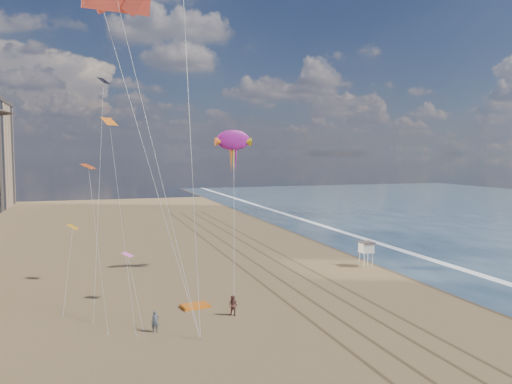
# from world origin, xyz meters

# --- Properties ---
(wet_sand) EXTENTS (260.00, 260.00, 0.00)m
(wet_sand) POSITION_xyz_m (19.00, 40.00, 0.00)
(wet_sand) COLOR #42301E
(wet_sand) RESTS_ON ground
(foam) EXTENTS (260.00, 260.00, 0.00)m
(foam) POSITION_xyz_m (23.20, 40.00, 0.00)
(foam) COLOR white
(foam) RESTS_ON ground
(tracks) EXTENTS (7.68, 120.00, 0.01)m
(tracks) POSITION_xyz_m (2.55, 30.00, 0.01)
(tracks) COLOR brown
(tracks) RESTS_ON ground
(lifeguard_stand) EXTENTS (1.67, 1.67, 3.02)m
(lifeguard_stand) POSITION_xyz_m (13.17, 28.11, 2.32)
(lifeguard_stand) COLOR silver
(lifeguard_stand) RESTS_ON ground
(grounded_kite) EXTENTS (2.58, 1.87, 0.27)m
(grounded_kite) POSITION_xyz_m (-9.40, 18.84, 0.13)
(grounded_kite) COLOR orange
(grounded_kite) RESTS_ON ground
(show_kite) EXTENTS (4.14, 7.55, 20.37)m
(show_kite) POSITION_xyz_m (-2.79, 29.87, 14.99)
(show_kite) COLOR #AB1A93
(show_kite) RESTS_ON ground
(kite_flyer_a) EXTENTS (0.63, 0.44, 1.64)m
(kite_flyer_a) POSITION_xyz_m (-13.47, 13.72, 0.82)
(kite_flyer_a) COLOR slate
(kite_flyer_a) RESTS_ON ground
(kite_flyer_b) EXTENTS (1.08, 1.07, 1.76)m
(kite_flyer_b) POSITION_xyz_m (-6.83, 15.55, 0.88)
(kite_flyer_b) COLOR brown
(kite_flyer_b) RESTS_ON ground
(small_kites) EXTENTS (6.42, 11.37, 17.04)m
(small_kites) POSITION_xyz_m (-17.12, 25.53, 12.88)
(small_kites) COLOR black
(small_kites) RESTS_ON ground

